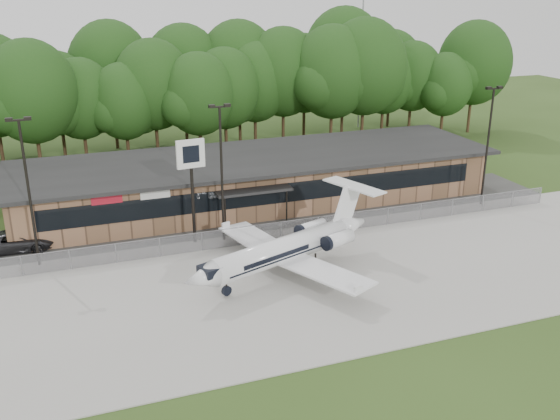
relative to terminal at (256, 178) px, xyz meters
name	(u,v)px	position (x,y,z in m)	size (l,w,h in m)	color
ground	(393,339)	(0.00, -23.94, -2.18)	(160.00, 160.00, 0.00)	#2E4418
apron	(332,277)	(0.00, -15.94, -2.14)	(64.00, 18.00, 0.08)	#9E9B93
parking_lot	(274,218)	(0.00, -4.44, -2.15)	(50.00, 9.00, 0.06)	#383835
terminal	(256,178)	(0.00, 0.00, 0.00)	(41.00, 11.65, 4.30)	#916648
fence	(293,229)	(0.00, -8.94, -1.40)	(46.00, 0.04, 1.52)	gray
treeline	(205,86)	(0.00, 18.06, 5.32)	(72.00, 12.00, 15.00)	#143B12
radio_mast	(362,30)	(22.00, 24.06, 10.32)	(0.20, 0.20, 25.00)	gray
light_pole_left	(27,182)	(-18.00, -7.44, 3.80)	(1.55, 0.30, 10.23)	black
light_pole_mid	(221,163)	(-5.00, -7.44, 3.80)	(1.55, 0.30, 10.23)	black
light_pole_right	(488,138)	(18.00, -7.44, 3.80)	(1.55, 0.30, 10.23)	black
business_jet	(288,249)	(-2.52, -14.48, -0.36)	(14.86, 13.30, 5.08)	white
suv	(16,241)	(-19.51, -4.15, -1.43)	(2.47, 5.35, 1.49)	#303033
pole_sign	(191,165)	(-7.14, -7.14, 3.81)	(2.06, 0.44, 7.83)	black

